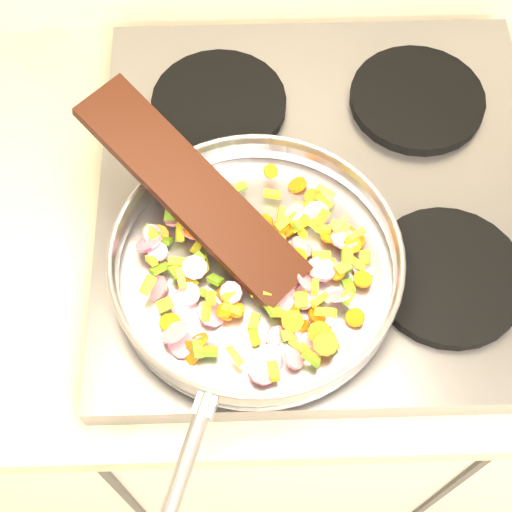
{
  "coord_description": "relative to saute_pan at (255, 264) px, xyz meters",
  "views": [
    {
      "loc": [
        -0.81,
        1.14,
        1.73
      ],
      "look_at": [
        -0.8,
        1.53,
        1.0
      ],
      "focal_mm": 50.0,
      "sensor_mm": 36.0,
      "label": 1
    }
  ],
  "objects": [
    {
      "name": "wooden_spatula",
      "position": [
        -0.07,
        0.08,
        0.04
      ],
      "size": [
        0.28,
        0.28,
        0.11
      ],
      "primitive_type": "cube",
      "rotation": [
        0.0,
        -0.29,
        2.37
      ],
      "color": "black",
      "rests_on": "saute_pan"
    },
    {
      "name": "vegetable_heap",
      "position": [
        0.0,
        -0.0,
        -0.01
      ],
      "size": [
        0.29,
        0.3,
        0.05
      ],
      "color": "yellow",
      "rests_on": "saute_pan"
    },
    {
      "name": "grate_bl",
      "position": [
        -0.04,
        0.27,
        -0.04
      ],
      "size": [
        0.19,
        0.19,
        0.02
      ],
      "primitive_type": "cylinder",
      "color": "black",
      "rests_on": "cooktop"
    },
    {
      "name": "cooktop",
      "position": [
        0.1,
        0.13,
        -0.06
      ],
      "size": [
        0.6,
        0.6,
        0.04
      ],
      "primitive_type": "cube",
      "color": "#939399",
      "rests_on": "counter_top"
    },
    {
      "name": "saute_pan",
      "position": [
        0.0,
        0.0,
        0.0
      ],
      "size": [
        0.38,
        0.54,
        0.05
      ],
      "rotation": [
        0.0,
        0.0,
        -0.32
      ],
      "color": "#9E9EA5",
      "rests_on": "grate_fl"
    },
    {
      "name": "grate_fl",
      "position": [
        -0.04,
        -0.01,
        -0.04
      ],
      "size": [
        0.19,
        0.19,
        0.02
      ],
      "primitive_type": "cylinder",
      "color": "black",
      "rests_on": "cooktop"
    },
    {
      "name": "grate_fr",
      "position": [
        0.24,
        -0.01,
        -0.04
      ],
      "size": [
        0.19,
        0.19,
        0.02
      ],
      "primitive_type": "cylinder",
      "color": "black",
      "rests_on": "cooktop"
    },
    {
      "name": "grate_br",
      "position": [
        0.24,
        0.27,
        -0.04
      ],
      "size": [
        0.19,
        0.19,
        0.02
      ],
      "primitive_type": "cylinder",
      "color": "black",
      "rests_on": "cooktop"
    }
  ]
}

